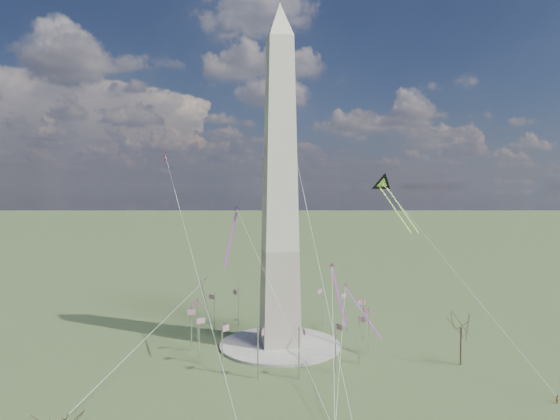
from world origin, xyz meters
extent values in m
plane|color=#3B5128|center=(0.00, 0.00, 0.00)|extent=(2000.00, 2000.00, 0.00)
cylinder|color=beige|center=(0.00, 0.00, 0.40)|extent=(36.00, 36.00, 0.80)
pyramid|color=beige|center=(0.00, 0.00, 95.80)|extent=(9.90, 9.90, 10.00)
cylinder|color=silver|center=(26.00, 0.00, 6.50)|extent=(0.36, 0.36, 13.00)
cube|color=#AC173A|center=(26.00, 1.30, 11.80)|extent=(2.40, 0.08, 1.50)
cylinder|color=silver|center=(24.02, 9.95, 6.50)|extent=(0.36, 0.36, 13.00)
cube|color=#AC173A|center=(23.52, 11.15, 11.80)|extent=(2.25, 0.99, 1.50)
cylinder|color=silver|center=(18.38, 18.38, 6.50)|extent=(0.36, 0.36, 13.00)
cube|color=#AC173A|center=(17.47, 19.30, 11.80)|extent=(1.75, 1.75, 1.50)
cylinder|color=silver|center=(9.95, 24.02, 6.50)|extent=(0.36, 0.36, 13.00)
cube|color=#AC173A|center=(8.75, 24.52, 11.80)|extent=(0.99, 2.25, 1.50)
cylinder|color=silver|center=(0.00, 26.00, 6.50)|extent=(0.36, 0.36, 13.00)
cube|color=#AC173A|center=(-1.30, 26.00, 11.80)|extent=(0.08, 2.40, 1.50)
cylinder|color=silver|center=(-9.95, 24.02, 6.50)|extent=(0.36, 0.36, 13.00)
cube|color=#AC173A|center=(-11.15, 23.52, 11.80)|extent=(0.99, 2.25, 1.50)
cylinder|color=silver|center=(-18.38, 18.38, 6.50)|extent=(0.36, 0.36, 13.00)
cube|color=#AC173A|center=(-19.30, 17.47, 11.80)|extent=(1.75, 1.75, 1.50)
cylinder|color=silver|center=(-24.02, 9.95, 6.50)|extent=(0.36, 0.36, 13.00)
cube|color=#AC173A|center=(-24.52, 8.75, 11.80)|extent=(2.25, 0.99, 1.50)
cylinder|color=silver|center=(-26.00, 0.00, 6.50)|extent=(0.36, 0.36, 13.00)
cube|color=#AC173A|center=(-26.00, -1.30, 11.80)|extent=(2.40, 0.08, 1.50)
cylinder|color=silver|center=(-24.02, -9.95, 6.50)|extent=(0.36, 0.36, 13.00)
cube|color=#AC173A|center=(-23.52, -11.15, 11.80)|extent=(2.25, 0.99, 1.50)
cylinder|color=silver|center=(-18.38, -18.38, 6.50)|extent=(0.36, 0.36, 13.00)
cube|color=#AC173A|center=(-17.47, -19.30, 11.80)|extent=(1.75, 1.75, 1.50)
cylinder|color=silver|center=(-9.95, -24.02, 6.50)|extent=(0.36, 0.36, 13.00)
cube|color=#AC173A|center=(-8.75, -24.52, 11.80)|extent=(0.99, 2.25, 1.50)
cylinder|color=silver|center=(0.00, -26.00, 6.50)|extent=(0.36, 0.36, 13.00)
cube|color=#AC173A|center=(1.30, -26.00, 11.80)|extent=(0.08, 2.40, 1.50)
cylinder|color=silver|center=(9.95, -24.02, 6.50)|extent=(0.36, 0.36, 13.00)
cube|color=#AC173A|center=(11.15, -23.52, 11.80)|extent=(0.99, 2.25, 1.50)
cylinder|color=silver|center=(18.38, -18.38, 6.50)|extent=(0.36, 0.36, 13.00)
cube|color=#AC173A|center=(19.30, -17.47, 11.80)|extent=(1.75, 1.75, 1.50)
cylinder|color=silver|center=(24.02, -9.95, 6.50)|extent=(0.36, 0.36, 13.00)
cube|color=#AC173A|center=(24.52, -8.75, 11.80)|extent=(2.25, 0.99, 1.50)
cylinder|color=#4E432F|center=(44.66, -24.17, 5.07)|extent=(0.40, 0.40, 10.14)
imported|color=gray|center=(52.76, -49.73, 0.91)|extent=(0.78, 0.66, 1.82)
cube|color=yellow|center=(38.68, 0.75, 40.62)|extent=(2.66, 18.72, 13.19)
cube|color=yellow|center=(36.29, 0.47, 40.62)|extent=(2.66, 18.72, 13.19)
cube|color=#491A75|center=(-22.22, 2.32, 19.97)|extent=(2.35, 3.48, 2.66)
cube|color=red|center=(-22.22, 2.32, 15.57)|extent=(2.32, 2.80, 9.19)
cube|color=red|center=(13.60, -14.67, 17.75)|extent=(2.43, 18.72, 11.75)
cube|color=red|center=(-14.94, -5.31, 33.23)|extent=(5.71, 20.94, 13.41)
cube|color=red|center=(23.53, -6.90, 10.74)|extent=(5.38, 17.13, 11.05)
cube|color=red|center=(-34.41, 32.00, 58.99)|extent=(1.10, 1.81, 1.54)
cube|color=red|center=(-34.41, 32.00, 57.31)|extent=(0.71, 1.33, 3.53)
cube|color=silver|center=(11.28, 42.80, 71.53)|extent=(1.06, 1.63, 1.46)
cube|color=silver|center=(11.28, 42.80, 69.94)|extent=(0.58, 1.27, 3.33)
camera|label=1|loc=(-26.53, -144.30, 47.58)|focal=32.00mm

